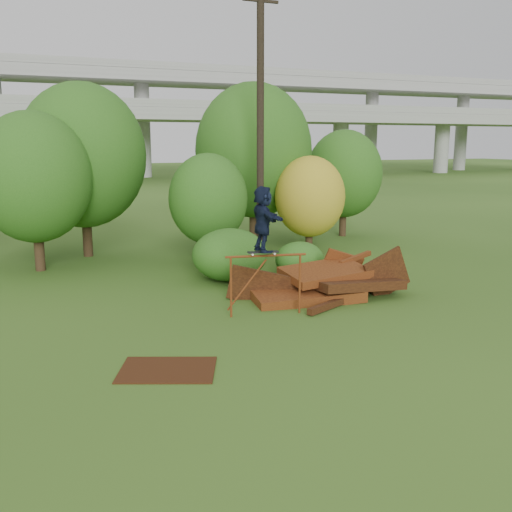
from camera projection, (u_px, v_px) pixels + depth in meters
name	position (u px, v px, depth m)	size (l,w,h in m)	color
ground	(315.00, 330.00, 14.38)	(240.00, 240.00, 0.00)	#2D5116
scrap_pile	(323.00, 284.00, 17.43)	(5.73, 3.08, 1.87)	#411A0B
grind_rail	(266.00, 273.00, 15.41)	(2.19, 0.47, 1.69)	maroon
skateboard	(263.00, 252.00, 15.28)	(0.87, 0.38, 0.09)	black
skater	(263.00, 219.00, 15.11)	(1.63, 0.52, 1.76)	black
flat_plate	(168.00, 370.00, 11.83)	(1.96, 1.40, 0.03)	#391C0C
tree_0	(34.00, 177.00, 20.41)	(4.10, 4.10, 5.79)	black
tree_1	(83.00, 156.00, 22.94)	(5.06, 5.06, 7.04)	black
tree_2	(208.00, 199.00, 21.80)	(3.03, 3.03, 4.27)	black
tree_3	(254.00, 151.00, 25.79)	(5.27, 5.27, 7.32)	black
tree_4	(310.00, 197.00, 24.10)	(2.98, 2.98, 4.12)	black
tree_5	(344.00, 174.00, 28.27)	(3.76, 3.76, 5.29)	black
shrub_left	(230.00, 255.00, 19.39)	(2.60, 2.40, 1.80)	#204E14
shrub_right	(300.00, 259.00, 20.03)	(1.75, 1.60, 1.24)	#204E14
utility_pole	(260.00, 124.00, 21.58)	(1.40, 0.28, 10.56)	black
freeway_overpass	(73.00, 95.00, 69.45)	(160.00, 15.00, 13.70)	gray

